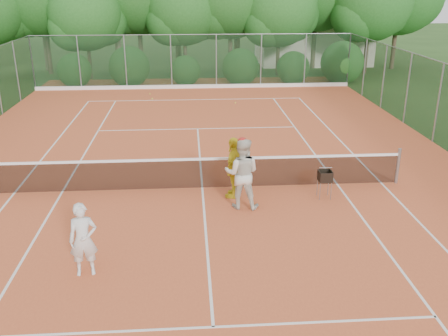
% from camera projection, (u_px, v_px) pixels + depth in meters
% --- Properties ---
extents(ground, '(120.00, 120.00, 0.00)m').
position_uv_depth(ground, '(202.00, 189.00, 14.90)').
color(ground, '#254418').
rests_on(ground, ground).
extents(clay_court, '(18.00, 36.00, 0.02)m').
position_uv_depth(clay_court, '(202.00, 189.00, 14.89)').
color(clay_court, '#CF5B2F').
rests_on(clay_court, ground).
extents(club_building, '(8.00, 5.00, 3.00)m').
position_uv_depth(club_building, '(312.00, 42.00, 37.38)').
color(club_building, beige).
rests_on(club_building, ground).
extents(tennis_net, '(11.97, 0.10, 1.10)m').
position_uv_depth(tennis_net, '(202.00, 172.00, 14.71)').
color(tennis_net, gray).
rests_on(tennis_net, clay_court).
extents(player_white, '(0.63, 0.47, 1.60)m').
position_uv_depth(player_white, '(83.00, 240.00, 10.28)').
color(player_white, silver).
rests_on(player_white, clay_court).
extents(player_center_grp, '(1.08, 0.92, 1.99)m').
position_uv_depth(player_center_grp, '(242.00, 173.00, 13.33)').
color(player_center_grp, beige).
rests_on(player_center_grp, clay_court).
extents(player_yellow, '(0.80, 1.12, 1.77)m').
position_uv_depth(player_yellow, '(234.00, 167.00, 14.03)').
color(player_yellow, yellow).
rests_on(player_yellow, clay_court).
extents(ball_hopper, '(0.35, 0.35, 0.81)m').
position_uv_depth(ball_hopper, '(325.00, 177.00, 14.03)').
color(ball_hopper, gray).
rests_on(ball_hopper, clay_court).
extents(stray_ball_a, '(0.07, 0.07, 0.07)m').
position_uv_depth(stray_ball_a, '(152.00, 99.00, 26.05)').
color(stray_ball_a, '#C4DF34').
rests_on(stray_ball_a, clay_court).
extents(stray_ball_b, '(0.07, 0.07, 0.07)m').
position_uv_depth(stray_ball_b, '(150.00, 94.00, 27.20)').
color(stray_ball_b, gold).
rests_on(stray_ball_b, clay_court).
extents(stray_ball_c, '(0.07, 0.07, 0.07)m').
position_uv_depth(stray_ball_c, '(235.00, 103.00, 25.18)').
color(stray_ball_c, yellow).
rests_on(stray_ball_c, clay_court).
extents(court_markings, '(11.03, 23.83, 0.01)m').
position_uv_depth(court_markings, '(202.00, 188.00, 14.89)').
color(court_markings, white).
rests_on(court_markings, clay_court).
extents(fence_back, '(18.07, 0.07, 3.00)m').
position_uv_depth(fence_back, '(194.00, 62.00, 28.37)').
color(fence_back, '#19381E').
rests_on(fence_back, clay_court).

